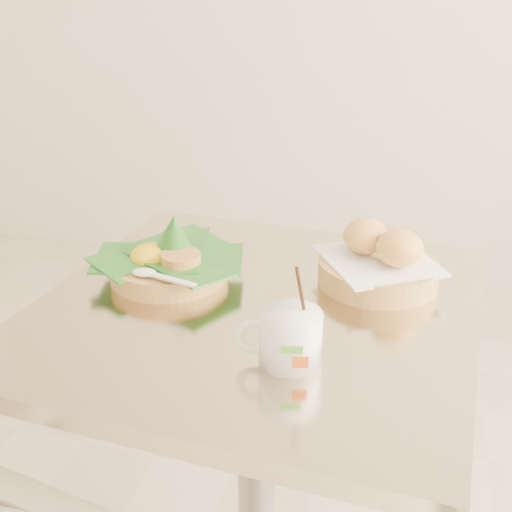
% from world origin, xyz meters
% --- Properties ---
extents(cafe_table, '(0.75, 0.75, 0.75)m').
position_xyz_m(cafe_table, '(0.17, 0.05, 0.53)').
color(cafe_table, gray).
rests_on(cafe_table, floor).
extents(rice_basket, '(0.26, 0.26, 0.13)m').
position_xyz_m(rice_basket, '(-0.00, 0.10, 0.78)').
color(rice_basket, tan).
rests_on(rice_basket, cafe_table).
extents(bread_basket, '(0.24, 0.24, 0.11)m').
position_xyz_m(bread_basket, '(0.36, 0.18, 0.79)').
color(bread_basket, tan).
rests_on(bread_basket, cafe_table).
extents(coffee_mug, '(0.12, 0.09, 0.15)m').
position_xyz_m(coffee_mug, '(0.26, -0.11, 0.79)').
color(coffee_mug, white).
rests_on(coffee_mug, cafe_table).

